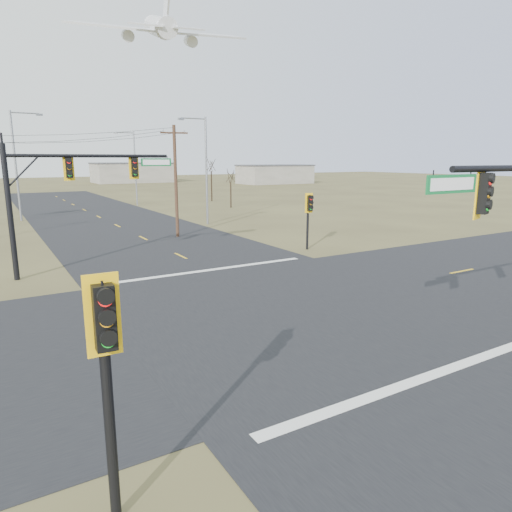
{
  "coord_description": "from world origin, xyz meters",
  "views": [
    {
      "loc": [
        -10.64,
        -15.38,
        6.17
      ],
      "look_at": [
        -0.86,
        1.0,
        2.11
      ],
      "focal_mm": 32.0,
      "sensor_mm": 36.0,
      "label": 1
    }
  ],
  "objects_px": {
    "pedestal_signal_ne": "(309,208)",
    "streetlight_b": "(134,164)",
    "mast_arm_far": "(70,181)",
    "streetlight_a": "(204,165)",
    "pedestal_signal_sw": "(106,347)",
    "utility_pole_near": "(176,180)",
    "bare_tree_d": "(211,165)",
    "streetlight_c": "(18,160)",
    "bare_tree_c": "(231,176)"
  },
  "relations": [
    {
      "from": "pedestal_signal_sw",
      "to": "utility_pole_near",
      "type": "distance_m",
      "value": 30.08
    },
    {
      "from": "pedestal_signal_sw",
      "to": "bare_tree_d",
      "type": "height_order",
      "value": "bare_tree_d"
    },
    {
      "from": "pedestal_signal_sw",
      "to": "utility_pole_near",
      "type": "xyz_separation_m",
      "value": [
        11.85,
        27.61,
        1.33
      ]
    },
    {
      "from": "mast_arm_far",
      "to": "bare_tree_c",
      "type": "height_order",
      "value": "mast_arm_far"
    },
    {
      "from": "pedestal_signal_ne",
      "to": "streetlight_c",
      "type": "height_order",
      "value": "streetlight_c"
    },
    {
      "from": "streetlight_c",
      "to": "utility_pole_near",
      "type": "bearing_deg",
      "value": -71.28
    },
    {
      "from": "mast_arm_far",
      "to": "streetlight_b",
      "type": "distance_m",
      "value": 38.39
    },
    {
      "from": "utility_pole_near",
      "to": "streetlight_a",
      "type": "bearing_deg",
      "value": 47.98
    },
    {
      "from": "mast_arm_far",
      "to": "streetlight_c",
      "type": "distance_m",
      "value": 25.96
    },
    {
      "from": "pedestal_signal_ne",
      "to": "streetlight_b",
      "type": "height_order",
      "value": "streetlight_b"
    },
    {
      "from": "mast_arm_far",
      "to": "pedestal_signal_sw",
      "type": "xyz_separation_m",
      "value": [
        -2.68,
        -19.2,
        -1.77
      ]
    },
    {
      "from": "streetlight_a",
      "to": "bare_tree_c",
      "type": "height_order",
      "value": "streetlight_a"
    },
    {
      "from": "bare_tree_c",
      "to": "bare_tree_d",
      "type": "xyz_separation_m",
      "value": [
        1.82,
        9.61,
        1.28
      ]
    },
    {
      "from": "pedestal_signal_ne",
      "to": "streetlight_b",
      "type": "relative_size",
      "value": 0.4
    },
    {
      "from": "streetlight_c",
      "to": "mast_arm_far",
      "type": "bearing_deg",
      "value": -99.16
    },
    {
      "from": "streetlight_a",
      "to": "bare_tree_d",
      "type": "bearing_deg",
      "value": 47.64
    },
    {
      "from": "mast_arm_far",
      "to": "utility_pole_near",
      "type": "bearing_deg",
      "value": 44.13
    },
    {
      "from": "utility_pole_near",
      "to": "bare_tree_d",
      "type": "distance_m",
      "value": 32.13
    },
    {
      "from": "utility_pole_near",
      "to": "streetlight_c",
      "type": "bearing_deg",
      "value": 119.44
    },
    {
      "from": "pedestal_signal_sw",
      "to": "mast_arm_far",
      "type": "bearing_deg",
      "value": 84.48
    },
    {
      "from": "pedestal_signal_sw",
      "to": "bare_tree_c",
      "type": "xyz_separation_m",
      "value": [
        26.26,
        45.72,
        0.86
      ]
    },
    {
      "from": "mast_arm_far",
      "to": "streetlight_a",
      "type": "relative_size",
      "value": 0.88
    },
    {
      "from": "mast_arm_far",
      "to": "streetlight_a",
      "type": "xyz_separation_m",
      "value": [
        14.21,
        13.99,
        0.61
      ]
    },
    {
      "from": "pedestal_signal_sw",
      "to": "bare_tree_c",
      "type": "distance_m",
      "value": 52.73
    },
    {
      "from": "bare_tree_c",
      "to": "bare_tree_d",
      "type": "bearing_deg",
      "value": 79.3
    },
    {
      "from": "mast_arm_far",
      "to": "bare_tree_d",
      "type": "relative_size",
      "value": 1.32
    },
    {
      "from": "utility_pole_near",
      "to": "streetlight_b",
      "type": "height_order",
      "value": "streetlight_b"
    },
    {
      "from": "mast_arm_far",
      "to": "pedestal_signal_sw",
      "type": "bearing_deg",
      "value": -96.31
    },
    {
      "from": "pedestal_signal_sw",
      "to": "streetlight_c",
      "type": "distance_m",
      "value": 45.26
    },
    {
      "from": "utility_pole_near",
      "to": "streetlight_b",
      "type": "xyz_separation_m",
      "value": [
        4.6,
        27.41,
        0.92
      ]
    },
    {
      "from": "utility_pole_near",
      "to": "streetlight_a",
      "type": "distance_m",
      "value": 7.59
    },
    {
      "from": "mast_arm_far",
      "to": "pedestal_signal_sw",
      "type": "relative_size",
      "value": 1.98
    },
    {
      "from": "mast_arm_far",
      "to": "bare_tree_d",
      "type": "bearing_deg",
      "value": 56.51
    },
    {
      "from": "pedestal_signal_sw",
      "to": "streetlight_a",
      "type": "xyz_separation_m",
      "value": [
        16.88,
        33.2,
        2.38
      ]
    },
    {
      "from": "pedestal_signal_sw",
      "to": "bare_tree_d",
      "type": "xyz_separation_m",
      "value": [
        28.07,
        55.33,
        2.14
      ]
    },
    {
      "from": "pedestal_signal_ne",
      "to": "bare_tree_d",
      "type": "relative_size",
      "value": 0.59
    },
    {
      "from": "mast_arm_far",
      "to": "streetlight_a",
      "type": "height_order",
      "value": "streetlight_a"
    },
    {
      "from": "streetlight_b",
      "to": "bare_tree_d",
      "type": "xyz_separation_m",
      "value": [
        11.62,
        0.3,
        -0.1
      ]
    },
    {
      "from": "pedestal_signal_sw",
      "to": "streetlight_a",
      "type": "bearing_deg",
      "value": 65.45
    },
    {
      "from": "streetlight_a",
      "to": "utility_pole_near",
      "type": "bearing_deg",
      "value": -147.56
    },
    {
      "from": "pedestal_signal_ne",
      "to": "streetlight_c",
      "type": "bearing_deg",
      "value": 133.07
    },
    {
      "from": "utility_pole_near",
      "to": "streetlight_a",
      "type": "xyz_separation_m",
      "value": [
        5.03,
        5.58,
        1.05
      ]
    },
    {
      "from": "utility_pole_near",
      "to": "streetlight_a",
      "type": "relative_size",
      "value": 0.87
    },
    {
      "from": "streetlight_c",
      "to": "bare_tree_c",
      "type": "distance_m",
      "value": 24.38
    },
    {
      "from": "mast_arm_far",
      "to": "streetlight_a",
      "type": "distance_m",
      "value": 19.95
    },
    {
      "from": "streetlight_b",
      "to": "streetlight_c",
      "type": "distance_m",
      "value": 17.55
    },
    {
      "from": "pedestal_signal_ne",
      "to": "bare_tree_c",
      "type": "bearing_deg",
      "value": 86.03
    },
    {
      "from": "utility_pole_near",
      "to": "streetlight_c",
      "type": "height_order",
      "value": "streetlight_c"
    },
    {
      "from": "mast_arm_far",
      "to": "utility_pole_near",
      "type": "xyz_separation_m",
      "value": [
        9.18,
        8.41,
        -0.44
      ]
    },
    {
      "from": "streetlight_a",
      "to": "streetlight_c",
      "type": "bearing_deg",
      "value": 125.81
    }
  ]
}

